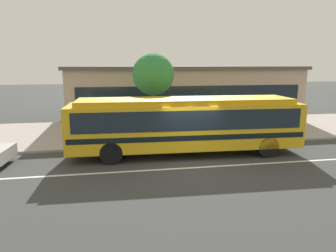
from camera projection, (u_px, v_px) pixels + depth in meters
name	position (u px, v px, depth m)	size (l,w,h in m)	color
ground_plane	(190.00, 162.00, 13.96)	(120.00, 120.00, 0.00)	#373939
sidewalk_slab	(166.00, 130.00, 20.39)	(60.00, 8.00, 0.12)	#9D928C
lane_stripe_center	(195.00, 168.00, 13.19)	(56.00, 0.16, 0.01)	silver
transit_bus	(186.00, 122.00, 14.94)	(11.11, 2.92, 2.74)	gold
pedestrian_waiting_near_sign	(148.00, 121.00, 18.17)	(0.42, 0.42, 1.61)	slate
bus_stop_sign	(259.00, 113.00, 17.46)	(0.14, 0.44, 2.37)	gray
street_tree_near_stop	(153.00, 75.00, 17.79)	(2.40, 2.40, 4.85)	brown
station_building	(180.00, 92.00, 25.59)	(17.55, 9.15, 4.19)	tan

